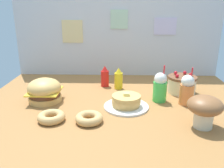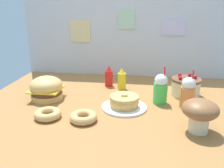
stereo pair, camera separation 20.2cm
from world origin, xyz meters
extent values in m
cube|color=#9E6B38|center=(0.00, 0.00, -0.01)|extent=(2.33, 1.86, 0.02)
cube|color=silver|center=(0.00, 0.92, 0.43)|extent=(2.33, 0.03, 0.86)
cube|color=beige|center=(-0.51, 0.90, 0.51)|extent=(0.23, 0.01, 0.25)
cube|color=#B2D1B2|center=(0.02, 0.90, 0.65)|extent=(0.19, 0.01, 0.21)
cube|color=silver|center=(0.53, 0.90, 0.57)|extent=(0.25, 0.01, 0.18)
cylinder|color=#DBA859|center=(-0.62, 0.08, 0.02)|extent=(0.28, 0.28, 0.05)
cylinder|color=#59331E|center=(-0.62, 0.08, 0.07)|extent=(0.26, 0.26, 0.04)
cube|color=yellow|center=(-0.62, 0.08, 0.09)|extent=(0.27, 0.27, 0.01)
ellipsoid|color=#E5B260|center=(-0.62, 0.08, 0.12)|extent=(0.28, 0.28, 0.16)
cylinder|color=white|center=(0.09, -0.04, 0.01)|extent=(0.37, 0.37, 0.02)
cylinder|color=#E0AD5B|center=(0.08, -0.04, 0.03)|extent=(0.22, 0.22, 0.03)
cylinder|color=#E0AD5B|center=(0.09, -0.04, 0.06)|extent=(0.24, 0.24, 0.03)
cylinder|color=#E0AD5B|center=(0.09, -0.04, 0.09)|extent=(0.23, 0.23, 0.03)
cube|color=#F7E072|center=(0.09, -0.04, 0.12)|extent=(0.05, 0.05, 0.02)
cylinder|color=beige|center=(0.62, 0.33, 0.07)|extent=(0.26, 0.26, 0.14)
cylinder|color=brown|center=(0.62, 0.33, 0.15)|extent=(0.27, 0.27, 0.02)
sphere|color=red|center=(0.70, 0.34, 0.18)|extent=(0.03, 0.03, 0.03)
sphere|color=red|center=(0.66, 0.40, 0.18)|extent=(0.03, 0.03, 0.03)
sphere|color=red|center=(0.57, 0.39, 0.18)|extent=(0.03, 0.03, 0.03)
sphere|color=red|center=(0.56, 0.29, 0.18)|extent=(0.03, 0.03, 0.03)
sphere|color=red|center=(0.65, 0.26, 0.18)|extent=(0.03, 0.03, 0.03)
cylinder|color=red|center=(-0.12, 0.50, 0.08)|extent=(0.08, 0.08, 0.16)
cone|color=red|center=(-0.12, 0.50, 0.19)|extent=(0.07, 0.07, 0.05)
cylinder|color=yellow|center=(0.02, 0.43, 0.08)|extent=(0.08, 0.08, 0.16)
cone|color=yellow|center=(0.02, 0.43, 0.19)|extent=(0.07, 0.07, 0.05)
cylinder|color=green|center=(0.38, 0.11, 0.09)|extent=(0.12, 0.12, 0.17)
sphere|color=white|center=(0.38, 0.11, 0.20)|extent=(0.11, 0.11, 0.11)
cylinder|color=red|center=(0.40, 0.11, 0.24)|extent=(0.01, 0.03, 0.17)
cylinder|color=orange|center=(0.59, 0.05, 0.09)|extent=(0.12, 0.12, 0.17)
sphere|color=white|center=(0.59, 0.05, 0.20)|extent=(0.11, 0.11, 0.11)
cylinder|color=red|center=(0.61, 0.05, 0.24)|extent=(0.01, 0.04, 0.17)
torus|color=tan|center=(-0.46, -0.29, 0.03)|extent=(0.20, 0.20, 0.06)
torus|color=#8CCC8C|center=(-0.46, -0.29, 0.03)|extent=(0.19, 0.19, 0.05)
torus|color=tan|center=(-0.19, -0.30, 0.03)|extent=(0.20, 0.20, 0.06)
torus|color=#F2E5C6|center=(-0.19, -0.30, 0.03)|extent=(0.19, 0.19, 0.05)
cylinder|color=beige|center=(0.60, -0.35, 0.05)|extent=(0.13, 0.13, 0.11)
ellipsoid|color=brown|center=(0.60, -0.35, 0.16)|extent=(0.24, 0.24, 0.13)
camera|label=1|loc=(0.03, -1.83, 0.80)|focal=38.30mm
camera|label=2|loc=(0.23, -1.82, 0.80)|focal=38.30mm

